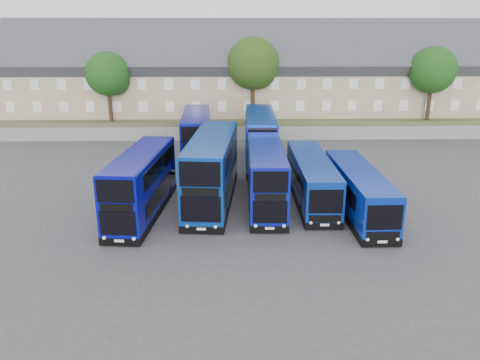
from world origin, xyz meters
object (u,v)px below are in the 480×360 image
dd_front_mid (212,170)px  coach_east_a (311,180)px  tree_mid (254,66)px  tree_far (458,64)px  dd_front_left (142,185)px  tree_east (434,72)px  tree_west (109,76)px

dd_front_mid → coach_east_a: dd_front_mid is taller
tree_mid → tree_far: tree_mid is taller
dd_front_left → tree_far: size_ratio=1.22×
tree_east → dd_front_mid: bearing=-138.8°
tree_west → tree_east: 36.00m
dd_front_mid → tree_mid: bearing=84.2°
tree_far → dd_front_mid: bearing=-136.9°
dd_front_left → tree_far: 46.44m
dd_front_mid → tree_west: (-11.92, 21.11, 4.73)m
tree_west → tree_east: bearing=0.0°
tree_east → tree_mid: bearing=178.6°
dd_front_mid → tree_far: size_ratio=1.39×
coach_east_a → tree_far: size_ratio=1.32×
tree_mid → tree_far: 26.80m
dd_front_left → tree_east: (28.65, 23.39, 5.36)m
coach_east_a → tree_mid: tree_mid is taller
dd_front_mid → tree_far: (30.08, 28.11, 5.41)m
coach_east_a → tree_east: tree_east is taller
dd_front_left → dd_front_mid: dd_front_mid is taller
dd_front_mid → tree_far: bearing=48.0°
tree_west → tree_mid: size_ratio=0.83×
tree_west → tree_mid: (16.00, 0.50, 1.02)m
tree_mid → coach_east_a: bearing=-82.0°
dd_front_mid → tree_east: tree_east is taller
dd_front_mid → tree_mid: (4.08, 21.61, 5.74)m
tree_west → tree_far: size_ratio=0.88×
dd_front_left → tree_mid: bearing=75.3°
tree_west → tree_far: tree_far is taller
dd_front_left → tree_west: tree_west is taller
coach_east_a → tree_mid: 22.59m
dd_front_mid → tree_east: size_ratio=1.48×
coach_east_a → tree_mid: size_ratio=1.24×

